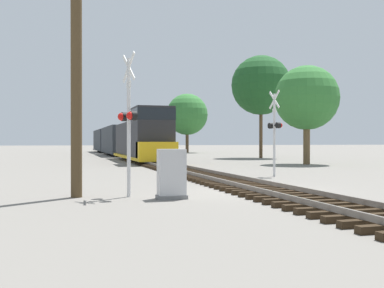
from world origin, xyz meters
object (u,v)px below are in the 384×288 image
at_px(relay_cabinet, 172,174).
at_px(tree_deep_background, 187,114).
at_px(tree_far_right, 307,98).
at_px(freight_train, 118,140).
at_px(crossing_signal_far, 275,128).
at_px(crossing_signal_near, 128,118).
at_px(tree_mid_background, 261,85).
at_px(utility_pole, 76,42).

height_order(relay_cabinet, tree_deep_background, tree_deep_background).
bearing_deg(tree_far_right, freight_train, 114.85).
xyz_separation_m(freight_train, crossing_signal_far, (3.64, -35.80, 0.53)).
xyz_separation_m(crossing_signal_near, tree_mid_background, (18.69, 30.26, 5.35)).
bearing_deg(relay_cabinet, tree_far_right, 49.44).
relative_size(tree_far_right, tree_mid_background, 0.70).
height_order(freight_train, crossing_signal_near, crossing_signal_near).
distance_m(crossing_signal_far, relay_cabinet, 10.21).
bearing_deg(utility_pole, tree_far_right, 42.53).
distance_m(utility_pole, tree_far_right, 24.41).
xyz_separation_m(crossing_signal_near, tree_deep_background, (17.17, 54.77, 3.59)).
bearing_deg(freight_train, crossing_signal_near, -96.38).
xyz_separation_m(relay_cabinet, utility_pole, (-2.84, 1.20, 4.21)).
height_order(utility_pole, tree_deep_background, utility_pole).
relative_size(crossing_signal_near, tree_far_right, 0.60).
xyz_separation_m(utility_pole, tree_far_right, (17.99, 16.50, 0.23)).
relative_size(crossing_signal_far, relay_cabinet, 2.82).
bearing_deg(crossing_signal_far, tree_far_right, -43.95).
bearing_deg(utility_pole, freight_train, 81.41).
relative_size(freight_train, crossing_signal_near, 10.95).
xyz_separation_m(tree_mid_background, tree_deep_background, (-1.52, 24.51, -1.76)).
height_order(crossing_signal_near, tree_far_right, tree_far_right).
distance_m(crossing_signal_near, tree_mid_background, 35.97).
height_order(crossing_signal_near, tree_mid_background, tree_mid_background).
distance_m(crossing_signal_far, tree_far_right, 13.57).
xyz_separation_m(crossing_signal_near, crossing_signal_far, (8.34, 6.27, -0.07)).
bearing_deg(relay_cabinet, tree_deep_background, 74.02).
relative_size(relay_cabinet, tree_far_right, 0.20).
distance_m(freight_train, crossing_signal_near, 42.34).
xyz_separation_m(freight_train, tree_mid_background, (13.99, -11.81, 5.94)).
bearing_deg(utility_pole, tree_mid_background, 55.85).
relative_size(crossing_signal_far, tree_far_right, 0.56).
bearing_deg(crossing_signal_far, tree_mid_background, -30.03).
relative_size(freight_train, tree_far_right, 6.56).
bearing_deg(relay_cabinet, tree_mid_background, 60.71).
bearing_deg(relay_cabinet, utility_pole, 157.10).
distance_m(relay_cabinet, tree_far_right, 23.72).
bearing_deg(utility_pole, crossing_signal_far, 30.79).
bearing_deg(crossing_signal_far, relay_cabinet, 128.39).
height_order(crossing_signal_far, utility_pole, utility_pole).
bearing_deg(freight_train, tree_deep_background, 45.53).
bearing_deg(crossing_signal_far, tree_deep_background, -17.00).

